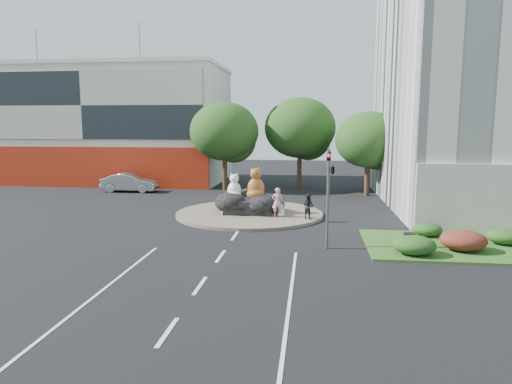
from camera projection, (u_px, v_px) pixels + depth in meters
The scene contains 22 objects.
ground at pixel (221, 256), 21.42m from camera, with size 120.00×120.00×0.00m, color black.
roundabout_island at pixel (249, 214), 31.23m from camera, with size 10.00×10.00×0.20m, color brown.
rock_plinth at pixel (249, 206), 31.15m from camera, with size 3.20×2.60×0.90m, color black, non-canonical shape.
shophouse_block at pixel (109, 124), 50.10m from camera, with size 25.20×12.30×17.40m.
grass_verge at pixel (467, 247), 22.92m from camera, with size 10.00×6.00×0.12m, color #33551C.
tree_left at pixel (225, 134), 42.80m from camera, with size 6.46×6.46×8.27m.
tree_mid at pixel (301, 131), 43.88m from camera, with size 6.84×6.84×8.76m.
tree_right at pixel (369, 142), 39.36m from camera, with size 5.70×5.70×7.30m.
hedge_near_green at pixel (414, 245), 21.24m from camera, with size 2.00×1.60×0.90m, color #123916.
hedge_red at pixel (463, 240), 21.92m from camera, with size 2.20×1.76×0.99m, color #451512.
hedge_mid_green at pixel (505, 236), 23.10m from camera, with size 1.80×1.44×0.81m, color #123916.
hedge_back_green at pixel (427, 230), 24.81m from camera, with size 1.60×1.28×0.72m, color #123916.
traffic_light at pixel (330, 177), 22.24m from camera, with size 0.44×1.24×5.00m.
street_lamp at pixel (458, 152), 27.08m from camera, with size 2.34×0.22×8.06m.
cat_white at pixel (234, 186), 30.94m from camera, with size 1.09×0.94×1.82m, color white, non-canonical shape.
cat_tabby at pixel (256, 183), 30.75m from camera, with size 1.36×1.18×2.26m, color #C56B29, non-canonical shape.
kitten_calico at pixel (224, 208), 30.52m from camera, with size 0.51×0.44×0.85m, color silver, non-canonical shape.
kitten_white at pixel (281, 210), 29.70m from camera, with size 0.51×0.44×0.84m, color beige, non-canonical shape.
pedestrian_pink at pixel (277, 202), 29.50m from camera, with size 0.70×0.46×1.92m, color #D68A8F.
pedestrian_dark at pixel (308, 206), 28.96m from camera, with size 0.79×0.61×1.62m, color black.
parked_car at pixel (130, 183), 42.06m from camera, with size 1.80×5.17×1.71m, color #9DA1A4.
litter_bin at pixel (409, 241), 22.27m from camera, with size 0.54×0.54×0.78m, color black.
Camera 1 is at (4.18, -20.40, 6.12)m, focal length 32.00 mm.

